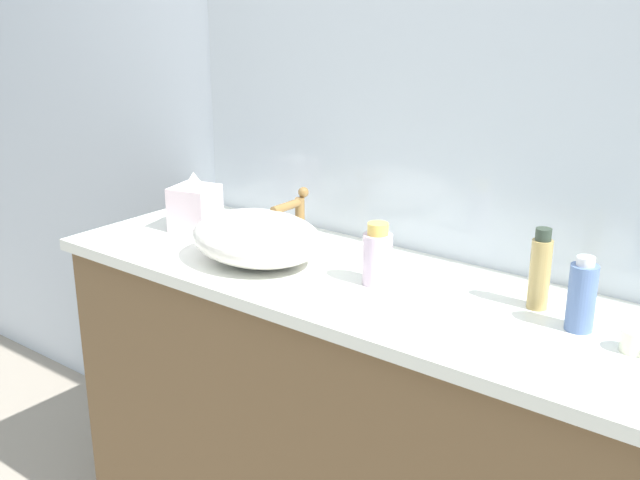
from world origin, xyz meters
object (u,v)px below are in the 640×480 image
object	(u,v)px
lotion_bottle	(582,296)
spray_can	(540,271)
perfume_bottle	(377,256)
candle_jar	(634,341)
tissue_box	(195,205)
sink_basin	(257,238)

from	to	relation	value
lotion_bottle	spray_can	xyz separation A→B (m)	(-0.11, 0.05, 0.01)
lotion_bottle	perfume_bottle	size ratio (longest dim) A/B	1.06
spray_can	candle_jar	bearing A→B (deg)	-20.32
perfume_bottle	tissue_box	xyz separation A→B (m)	(-0.63, 0.03, 0.00)
candle_jar	tissue_box	bearing A→B (deg)	179.14
tissue_box	candle_jar	world-z (taller)	tissue_box
lotion_bottle	perfume_bottle	distance (m)	0.46
lotion_bottle	candle_jar	size ratio (longest dim) A/B	2.93
sink_basin	lotion_bottle	bearing A→B (deg)	7.49
sink_basin	perfume_bottle	bearing A→B (deg)	10.73
lotion_bottle	perfume_bottle	world-z (taller)	lotion_bottle
sink_basin	candle_jar	bearing A→B (deg)	4.52
perfume_bottle	candle_jar	distance (m)	0.57
sink_basin	tissue_box	size ratio (longest dim) A/B	2.12
sink_basin	lotion_bottle	size ratio (longest dim) A/B	2.27
sink_basin	spray_can	size ratio (longest dim) A/B	1.97
sink_basin	tissue_box	bearing A→B (deg)	164.17
lotion_bottle	spray_can	distance (m)	0.12
lotion_bottle	candle_jar	world-z (taller)	lotion_bottle
perfume_bottle	candle_jar	xyz separation A→B (m)	(0.57, 0.01, -0.04)
lotion_bottle	sink_basin	bearing A→B (deg)	-172.51
sink_basin	candle_jar	world-z (taller)	sink_basin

